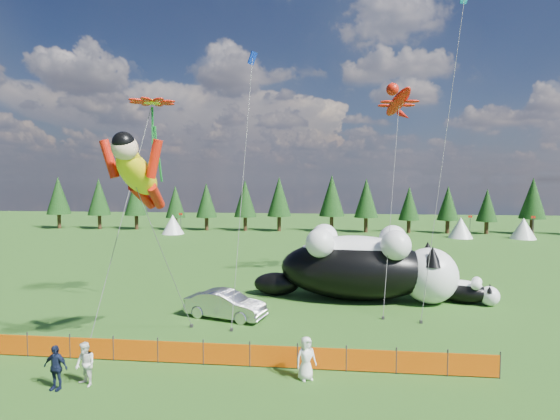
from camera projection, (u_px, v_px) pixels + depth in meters
name	position (u px, v px, depth m)	size (l,w,h in m)	color
ground	(241.00, 340.00, 21.38)	(160.00, 160.00, 0.00)	#0F3B0A
safety_fence	(226.00, 354.00, 18.37)	(22.06, 0.06, 1.10)	#262626
tree_line	(300.00, 205.00, 65.72)	(90.00, 4.00, 8.00)	black
festival_tents	(377.00, 227.00, 59.75)	(50.00, 3.20, 2.80)	white
cat_large	(365.00, 265.00, 28.42)	(13.25, 5.43, 4.78)	black
cat_small	(465.00, 291.00, 27.76)	(4.41, 2.70, 1.65)	black
car	(226.00, 304.00, 24.74)	(1.63, 4.66, 1.54)	silver
spectator_b	(85.00, 364.00, 16.56)	(0.82, 0.48, 1.68)	white
spectator_c	(56.00, 367.00, 16.28)	(0.99, 0.51, 1.69)	#121A33
spectator_e	(306.00, 358.00, 17.09)	(0.83, 0.54, 1.71)	white
superhero_kite	(138.00, 174.00, 18.58)	(3.88, 6.38, 10.42)	yellow
gecko_kite	(398.00, 102.00, 31.94)	(4.11, 11.82, 16.01)	red
flower_kite	(152.00, 105.00, 24.58)	(3.04, 7.28, 13.38)	red
diamond_kite_a	(252.00, 67.00, 27.44)	(0.61, 6.82, 16.79)	#0B29AD
diamond_kite_b	(461.00, 21.00, 27.86)	(4.13, 6.49, 20.72)	#0D8EA6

